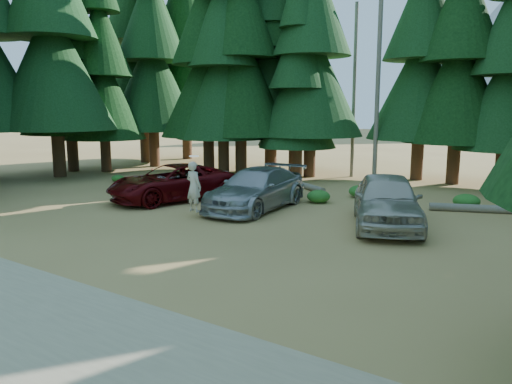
{
  "coord_description": "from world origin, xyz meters",
  "views": [
    {
      "loc": [
        10.88,
        -11.67,
        4.1
      ],
      "look_at": [
        1.39,
        2.13,
        1.25
      ],
      "focal_mm": 35.0,
      "sensor_mm": 36.0,
      "label": 1
    }
  ],
  "objects_px": {
    "silver_minivan_center": "(256,189)",
    "frisbee_player": "(194,186)",
    "log_left": "(205,187)",
    "silver_minivan_right": "(387,200)",
    "log_right": "(495,209)",
    "log_mid": "(305,186)",
    "red_pickup": "(173,182)"
  },
  "relations": [
    {
      "from": "silver_minivan_center",
      "to": "log_right",
      "type": "relative_size",
      "value": 1.17
    },
    {
      "from": "red_pickup",
      "to": "log_right",
      "type": "height_order",
      "value": "red_pickup"
    },
    {
      "from": "silver_minivan_center",
      "to": "silver_minivan_right",
      "type": "distance_m",
      "value": 5.44
    },
    {
      "from": "frisbee_player",
      "to": "log_mid",
      "type": "distance_m",
      "value": 8.37
    },
    {
      "from": "red_pickup",
      "to": "silver_minivan_center",
      "type": "height_order",
      "value": "silver_minivan_center"
    },
    {
      "from": "silver_minivan_center",
      "to": "log_mid",
      "type": "relative_size",
      "value": 1.57
    },
    {
      "from": "silver_minivan_right",
      "to": "log_right",
      "type": "xyz_separation_m",
      "value": [
        2.75,
        4.53,
        -0.77
      ]
    },
    {
      "from": "silver_minivan_right",
      "to": "log_right",
      "type": "distance_m",
      "value": 5.35
    },
    {
      "from": "silver_minivan_center",
      "to": "frisbee_player",
      "type": "bearing_deg",
      "value": -116.12
    },
    {
      "from": "frisbee_player",
      "to": "log_left",
      "type": "relative_size",
      "value": 0.45
    },
    {
      "from": "log_right",
      "to": "log_mid",
      "type": "bearing_deg",
      "value": 152.18
    },
    {
      "from": "log_mid",
      "to": "silver_minivan_center",
      "type": "bearing_deg",
      "value": -48.86
    },
    {
      "from": "frisbee_player",
      "to": "log_right",
      "type": "height_order",
      "value": "frisbee_player"
    },
    {
      "from": "red_pickup",
      "to": "log_right",
      "type": "xyz_separation_m",
      "value": [
        12.33,
        5.15,
        -0.65
      ]
    },
    {
      "from": "red_pickup",
      "to": "log_mid",
      "type": "bearing_deg",
      "value": 79.42
    },
    {
      "from": "red_pickup",
      "to": "log_mid",
      "type": "xyz_separation_m",
      "value": [
        3.25,
        6.23,
        -0.65
      ]
    },
    {
      "from": "red_pickup",
      "to": "log_left",
      "type": "bearing_deg",
      "value": 118.26
    },
    {
      "from": "log_left",
      "to": "silver_minivan_center",
      "type": "bearing_deg",
      "value": -51.42
    },
    {
      "from": "red_pickup",
      "to": "frisbee_player",
      "type": "bearing_deg",
      "value": -16.87
    },
    {
      "from": "silver_minivan_right",
      "to": "red_pickup",
      "type": "bearing_deg",
      "value": 159.27
    },
    {
      "from": "log_mid",
      "to": "log_right",
      "type": "distance_m",
      "value": 9.14
    },
    {
      "from": "silver_minivan_center",
      "to": "frisbee_player",
      "type": "xyz_separation_m",
      "value": [
        -1.03,
        -2.61,
        0.36
      ]
    },
    {
      "from": "silver_minivan_right",
      "to": "silver_minivan_center",
      "type": "bearing_deg",
      "value": 156.51
    },
    {
      "from": "silver_minivan_right",
      "to": "frisbee_player",
      "type": "xyz_separation_m",
      "value": [
        -6.47,
        -2.71,
        0.26
      ]
    },
    {
      "from": "red_pickup",
      "to": "frisbee_player",
      "type": "xyz_separation_m",
      "value": [
        3.1,
        -2.08,
        0.38
      ]
    },
    {
      "from": "silver_minivan_right",
      "to": "frisbee_player",
      "type": "height_order",
      "value": "frisbee_player"
    },
    {
      "from": "frisbee_player",
      "to": "log_left",
      "type": "bearing_deg",
      "value": -48.78
    },
    {
      "from": "frisbee_player",
      "to": "log_left",
      "type": "height_order",
      "value": "frisbee_player"
    },
    {
      "from": "log_right",
      "to": "frisbee_player",
      "type": "bearing_deg",
      "value": -162.96
    },
    {
      "from": "log_mid",
      "to": "log_right",
      "type": "relative_size",
      "value": 0.74
    },
    {
      "from": "silver_minivan_right",
      "to": "log_mid",
      "type": "relative_size",
      "value": 1.5
    },
    {
      "from": "silver_minivan_center",
      "to": "silver_minivan_right",
      "type": "height_order",
      "value": "silver_minivan_right"
    }
  ]
}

